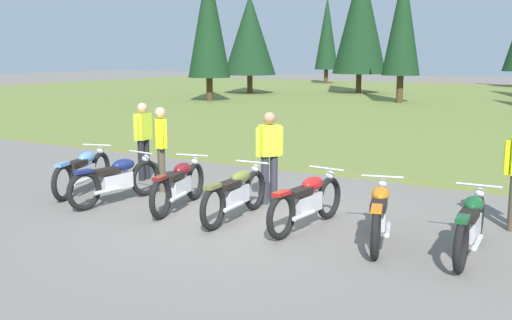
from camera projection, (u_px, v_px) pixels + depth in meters
ground_plane at (237, 219)px, 9.87m from camera, size 140.00×140.00×0.00m
grass_moorland at (504, 105)px, 31.83m from camera, size 80.00×44.00×0.10m
forest_treeline at (469, 23)px, 36.41m from camera, size 36.18×28.03×8.83m
motorcycle_sky_blue at (83, 171)px, 11.69m from camera, size 0.83×2.04×0.88m
motorcycle_navy at (117, 179)px, 10.89m from camera, size 0.62×2.10×0.88m
motorcycle_maroon at (179, 184)px, 10.47m from camera, size 0.75×2.07×0.88m
motorcycle_olive at (236, 193)px, 9.80m from camera, size 0.62×2.10×0.88m
motorcycle_red at (307, 201)px, 9.28m from camera, size 0.62×2.10×0.88m
motorcycle_orange at (379, 214)px, 8.54m from camera, size 0.82×2.04×0.88m
motorcycle_british_green at (471, 225)px, 7.98m from camera, size 0.62×2.10×0.88m
rider_in_hivis_vest at (143, 136)px, 12.82m from camera, size 0.25×0.55×1.67m
rider_checking_bike at (161, 144)px, 11.75m from camera, size 0.41×0.43×1.67m
rider_near_row_end at (269, 152)px, 10.75m from camera, size 0.38×0.47×1.67m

